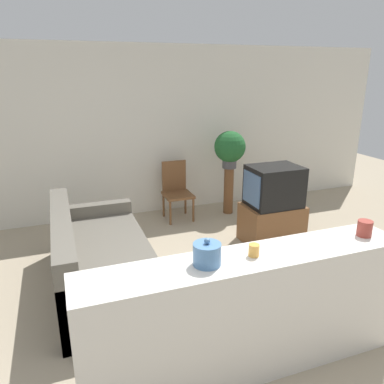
% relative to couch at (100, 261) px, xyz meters
% --- Properties ---
extents(ground_plane, '(14.00, 14.00, 0.00)m').
position_rel_couch_xyz_m(ground_plane, '(0.94, -1.32, -0.30)').
color(ground_plane, tan).
extents(wall_back, '(9.00, 0.06, 2.70)m').
position_rel_couch_xyz_m(wall_back, '(0.94, 2.11, 1.05)').
color(wall_back, silver).
rests_on(wall_back, ground_plane).
extents(couch, '(1.00, 2.08, 0.87)m').
position_rel_couch_xyz_m(couch, '(0.00, 0.00, 0.00)').
color(couch, '#605B51').
rests_on(couch, ground_plane).
extents(tv_stand, '(0.80, 0.56, 0.54)m').
position_rel_couch_xyz_m(tv_stand, '(2.39, 0.34, -0.03)').
color(tv_stand, brown).
rests_on(tv_stand, ground_plane).
extents(television, '(0.70, 0.53, 0.55)m').
position_rel_couch_xyz_m(television, '(2.39, 0.34, 0.51)').
color(television, black).
rests_on(television, tv_stand).
extents(wooden_chair, '(0.44, 0.44, 0.92)m').
position_rel_couch_xyz_m(wooden_chair, '(1.43, 1.67, 0.19)').
color(wooden_chair, brown).
rests_on(wooden_chair, ground_plane).
extents(plant_stand, '(0.16, 0.16, 0.78)m').
position_rel_couch_xyz_m(plant_stand, '(2.31, 1.56, 0.09)').
color(plant_stand, brown).
rests_on(plant_stand, ground_plane).
extents(potted_plant, '(0.51, 0.51, 0.60)m').
position_rel_couch_xyz_m(potted_plant, '(2.31, 1.56, 0.81)').
color(potted_plant, '#4C4C51').
rests_on(potted_plant, plant_stand).
extents(foreground_counter, '(2.59, 0.44, 0.99)m').
position_rel_couch_xyz_m(foreground_counter, '(0.94, -1.63, 0.19)').
color(foreground_counter, silver).
rests_on(foreground_counter, ground_plane).
extents(decorative_bowl, '(0.20, 0.20, 0.20)m').
position_rel_couch_xyz_m(decorative_bowl, '(0.60, -1.63, 0.77)').
color(decorative_bowl, '#4C7AAD').
rests_on(decorative_bowl, foreground_counter).
extents(candle_jar, '(0.08, 0.08, 0.09)m').
position_rel_couch_xyz_m(candle_jar, '(0.97, -1.63, 0.74)').
color(candle_jar, gold).
rests_on(candle_jar, foreground_counter).
extents(coffee_tin, '(0.12, 0.12, 0.13)m').
position_rel_couch_xyz_m(coffee_tin, '(2.00, -1.63, 0.76)').
color(coffee_tin, '#99382D').
rests_on(coffee_tin, foreground_counter).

